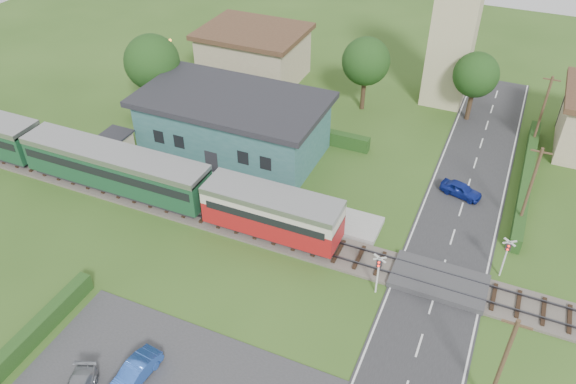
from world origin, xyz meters
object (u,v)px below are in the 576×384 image
at_px(pedestrian_far, 148,165).
at_px(pedestrian_near, 254,192).
at_px(equipment_hut, 118,146).
at_px(church_tower, 460,0).
at_px(car_park_blue, 135,372).
at_px(crossing_signal_far, 507,252).
at_px(house_west, 254,54).
at_px(train, 83,159).
at_px(car_on_road, 461,190).
at_px(crossing_signal_near, 378,268).
at_px(station_building, 233,124).

bearing_deg(pedestrian_far, pedestrian_near, -85.96).
xyz_separation_m(equipment_hut, church_tower, (23.00, 22.80, 8.48)).
bearing_deg(pedestrian_far, car_park_blue, -145.00).
bearing_deg(crossing_signal_far, house_west, 144.23).
relative_size(train, car_on_road, 13.25).
bearing_deg(car_on_road, crossing_signal_near, -179.18).
bearing_deg(station_building, pedestrian_far, -124.12).
bearing_deg(church_tower, equipment_hut, -135.25).
height_order(equipment_hut, train, train).
distance_m(station_building, crossing_signal_near, 19.98).
distance_m(train, crossing_signal_near, 25.39).
bearing_deg(station_building, house_west, 109.65).
height_order(equipment_hut, house_west, house_west).
bearing_deg(train, car_park_blue, -43.23).
bearing_deg(house_west, pedestrian_near, -63.49).
relative_size(house_west, car_on_road, 3.31).
bearing_deg(car_on_road, house_west, 77.60).
relative_size(crossing_signal_far, car_on_road, 1.01).
relative_size(equipment_hut, train, 0.06).
relative_size(train, car_park_blue, 12.46).
distance_m(train, pedestrian_near, 14.29).
bearing_deg(station_building, pedestrian_near, -50.85).
distance_m(house_west, crossing_signal_near, 33.22).
distance_m(crossing_signal_far, car_park_blue, 24.08).
bearing_deg(pedestrian_far, crossing_signal_far, -87.68).
distance_m(car_park_blue, pedestrian_near, 16.83).
height_order(station_building, house_west, house_west).
distance_m(crossing_signal_far, car_on_road, 8.98).
bearing_deg(station_building, train, -134.63).
bearing_deg(church_tower, house_west, -171.47).
height_order(church_tower, pedestrian_far, church_tower).
bearing_deg(car_on_road, crossing_signal_far, -138.15).
bearing_deg(crossing_signal_far, car_on_road, 116.92).
xyz_separation_m(station_building, car_on_road, (19.59, 1.29, -2.09)).
bearing_deg(pedestrian_far, car_on_road, -69.51).
distance_m(house_west, crossing_signal_far, 35.26).
bearing_deg(church_tower, crossing_signal_near, -87.18).
bearing_deg(church_tower, pedestrian_far, -129.52).
height_order(train, car_park_blue, train).
relative_size(equipment_hut, crossing_signal_far, 0.78).
xyz_separation_m(equipment_hut, pedestrian_far, (3.54, -0.79, -0.50)).
xyz_separation_m(equipment_hut, station_building, (8.00, 5.79, 0.95)).
bearing_deg(car_on_road, station_building, 108.71).
bearing_deg(crossing_signal_far, train, -175.79).
xyz_separation_m(station_building, crossing_signal_near, (16.40, -11.40, -0.55)).
height_order(house_west, crossing_signal_near, house_west).
distance_m(station_building, pedestrian_far, 8.08).
bearing_deg(train, equipment_hut, 74.65).
distance_m(equipment_hut, train, 3.35).
bearing_deg(pedestrian_near, train, 30.68).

